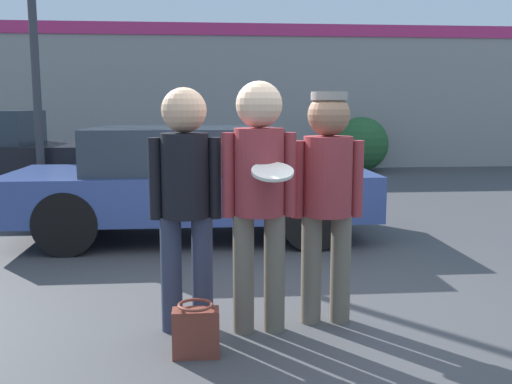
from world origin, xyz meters
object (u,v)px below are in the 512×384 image
object	(u,v)px
person_middle_with_frisbee	(259,184)
shrub	(361,144)
handbag	(196,331)
person_right	(327,186)
parked_car_near	(190,181)
person_left	(185,189)

from	to	relation	value
person_middle_with_frisbee	shrub	distance (m)	10.53
shrub	handbag	xyz separation A→B (m)	(-3.90, -10.32, -0.50)
person_right	parked_car_near	size ratio (longest dim) A/B	0.39
person_left	parked_car_near	bearing A→B (deg)	90.97
person_middle_with_frisbee	handbag	bearing A→B (deg)	-139.22
person_right	handbag	size ratio (longest dim) A/B	4.80
shrub	person_middle_with_frisbee	bearing A→B (deg)	-109.19
person_left	person_middle_with_frisbee	distance (m)	0.52
person_left	person_right	size ratio (longest dim) A/B	1.02
person_left	person_middle_with_frisbee	xyz separation A→B (m)	(0.51, -0.07, 0.04)
person_right	handbag	bearing A→B (deg)	-151.43
handbag	shrub	bearing A→B (deg)	69.29
person_right	parked_car_near	xyz separation A→B (m)	(-1.07, 2.93, -0.33)
person_right	handbag	xyz separation A→B (m)	(-0.95, -0.52, -0.85)
parked_car_near	shrub	size ratio (longest dim) A/B	3.21
parked_car_near	person_left	bearing A→B (deg)	-89.03
person_left	person_middle_with_frisbee	world-z (taller)	person_middle_with_frisbee
shrub	handbag	world-z (taller)	shrub
person_middle_with_frisbee	handbag	distance (m)	1.07
shrub	handbag	bearing A→B (deg)	-110.71
person_middle_with_frisbee	parked_car_near	distance (m)	3.14
person_right	parked_car_near	bearing A→B (deg)	110.08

